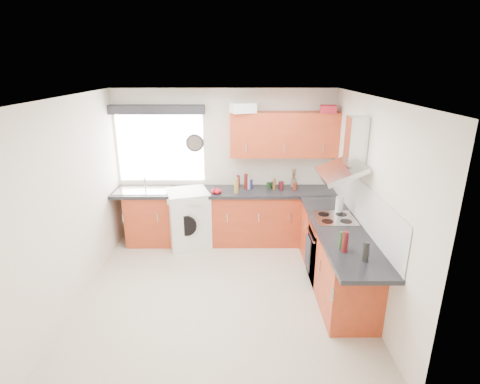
{
  "coord_description": "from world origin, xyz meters",
  "views": [
    {
      "loc": [
        0.22,
        -4.26,
        2.84
      ],
      "look_at": [
        0.25,
        0.85,
        1.1
      ],
      "focal_mm": 28.0,
      "sensor_mm": 36.0,
      "label": 1
    }
  ],
  "objects_px": {
    "washing_machine": "(189,218)",
    "extractor_hood": "(348,155)",
    "upper_cabinets": "(284,134)",
    "oven": "(332,251)"
  },
  "relations": [
    {
      "from": "upper_cabinets",
      "to": "oven",
      "type": "bearing_deg",
      "value": -67.46
    },
    {
      "from": "washing_machine",
      "to": "oven",
      "type": "bearing_deg",
      "value": -45.3
    },
    {
      "from": "oven",
      "to": "upper_cabinets",
      "type": "height_order",
      "value": "upper_cabinets"
    },
    {
      "from": "oven",
      "to": "washing_machine",
      "type": "distance_m",
      "value": 2.36
    },
    {
      "from": "oven",
      "to": "washing_machine",
      "type": "height_order",
      "value": "washing_machine"
    },
    {
      "from": "washing_machine",
      "to": "extractor_hood",
      "type": "bearing_deg",
      "value": -44.21
    },
    {
      "from": "extractor_hood",
      "to": "washing_machine",
      "type": "xyz_separation_m",
      "value": [
        -2.19,
        1.1,
        -1.31
      ]
    },
    {
      "from": "extractor_hood",
      "to": "washing_machine",
      "type": "distance_m",
      "value": 2.78
    },
    {
      "from": "extractor_hood",
      "to": "upper_cabinets",
      "type": "relative_size",
      "value": 0.46
    },
    {
      "from": "oven",
      "to": "extractor_hood",
      "type": "xyz_separation_m",
      "value": [
        0.1,
        -0.0,
        1.34
      ]
    }
  ]
}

